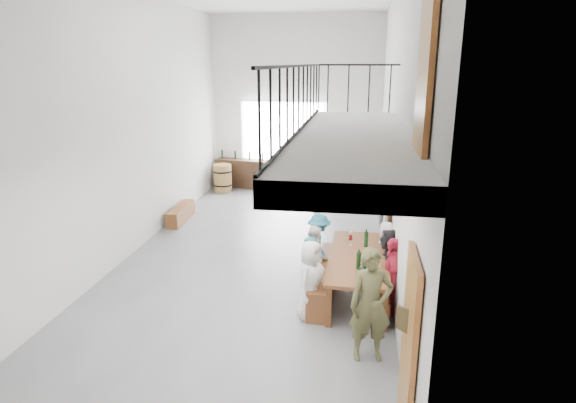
% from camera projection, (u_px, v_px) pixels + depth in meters
% --- Properties ---
extents(floor, '(12.00, 12.00, 0.00)m').
position_uv_depth(floor, '(260.00, 253.00, 10.56)').
color(floor, slate).
rests_on(floor, ground).
extents(room_walls, '(12.00, 12.00, 12.00)m').
position_uv_depth(room_walls, '(257.00, 87.00, 9.58)').
color(room_walls, silver).
rests_on(room_walls, ground).
extents(gateway_portal, '(2.80, 0.08, 2.80)m').
position_uv_depth(gateway_portal, '(284.00, 145.00, 15.87)').
color(gateway_portal, white).
rests_on(gateway_portal, ground).
extents(right_wall_decor, '(0.07, 8.28, 5.07)m').
position_uv_depth(right_wall_decor, '(395.00, 206.00, 7.92)').
color(right_wall_decor, '#A16628').
rests_on(right_wall_decor, ground).
extents(balcony, '(1.52, 5.62, 4.00)m').
position_uv_depth(balcony, '(352.00, 144.00, 6.49)').
color(balcony, white).
rests_on(balcony, ground).
extents(tasting_table, '(1.06, 2.51, 0.79)m').
position_uv_depth(tasting_table, '(359.00, 260.00, 8.37)').
color(tasting_table, brown).
rests_on(tasting_table, ground).
extents(bench_inner, '(0.46, 2.30, 0.53)m').
position_uv_depth(bench_inner, '(325.00, 279.00, 8.67)').
color(bench_inner, brown).
rests_on(bench_inner, ground).
extents(bench_wall, '(0.29, 1.78, 0.41)m').
position_uv_depth(bench_wall, '(382.00, 291.00, 8.36)').
color(bench_wall, brown).
rests_on(bench_wall, ground).
extents(tableware, '(0.55, 1.63, 0.35)m').
position_uv_depth(tableware, '(362.00, 251.00, 8.18)').
color(tableware, black).
rests_on(tableware, tasting_table).
extents(side_bench, '(0.34, 1.42, 0.40)m').
position_uv_depth(side_bench, '(181.00, 214.00, 12.64)').
color(side_bench, brown).
rests_on(side_bench, ground).
extents(oak_barrel, '(0.60, 0.60, 0.88)m').
position_uv_depth(oak_barrel, '(223.00, 178.00, 15.51)').
color(oak_barrel, olive).
rests_on(oak_barrel, ground).
extents(serving_counter, '(1.81, 0.71, 0.93)m').
position_uv_depth(serving_counter, '(243.00, 173.00, 16.05)').
color(serving_counter, '#362311').
rests_on(serving_counter, ground).
extents(counter_bottles, '(1.50, 0.34, 0.28)m').
position_uv_depth(counter_bottles, '(242.00, 155.00, 15.89)').
color(counter_bottles, black).
rests_on(counter_bottles, serving_counter).
extents(guest_left_a, '(0.63, 0.76, 1.33)m').
position_uv_depth(guest_left_a, '(311.00, 280.00, 7.71)').
color(guest_left_a, white).
rests_on(guest_left_a, ground).
extents(guest_left_b, '(0.31, 0.44, 1.15)m').
position_uv_depth(guest_left_b, '(311.00, 268.00, 8.38)').
color(guest_left_b, '#266A80').
rests_on(guest_left_b, ground).
extents(guest_left_c, '(0.62, 0.70, 1.18)m').
position_uv_depth(guest_left_c, '(315.00, 256.00, 8.86)').
color(guest_left_c, white).
rests_on(guest_left_c, ground).
extents(guest_left_d, '(0.73, 0.92, 1.24)m').
position_uv_depth(guest_left_d, '(319.00, 245.00, 9.32)').
color(guest_left_d, '#266A80').
rests_on(guest_left_d, ground).
extents(guest_right_a, '(0.34, 0.79, 1.33)m').
position_uv_depth(guest_right_a, '(392.00, 276.00, 7.85)').
color(guest_right_a, red).
rests_on(guest_right_a, ground).
extents(guest_right_b, '(0.61, 1.21, 1.25)m').
position_uv_depth(guest_right_b, '(389.00, 263.00, 8.47)').
color(guest_right_b, black).
rests_on(guest_right_b, ground).
extents(guest_right_c, '(0.57, 0.68, 1.17)m').
position_uv_depth(guest_right_c, '(386.00, 252.00, 9.06)').
color(guest_right_c, white).
rests_on(guest_right_c, ground).
extents(host_standing, '(0.66, 0.50, 1.64)m').
position_uv_depth(host_standing, '(371.00, 305.00, 6.59)').
color(host_standing, '#4F4E2C').
rests_on(host_standing, ground).
extents(potted_plant, '(0.41, 0.37, 0.38)m').
position_uv_depth(potted_plant, '(373.00, 247.00, 10.39)').
color(potted_plant, '#1E4719').
rests_on(potted_plant, ground).
extents(bicycle_near, '(1.61, 0.83, 0.81)m').
position_uv_depth(bicycle_near, '(329.00, 181.00, 15.27)').
color(bicycle_near, black).
rests_on(bicycle_near, ground).
extents(bicycle_far, '(1.74, 0.74, 1.01)m').
position_uv_depth(bicycle_far, '(343.00, 179.00, 15.09)').
color(bicycle_far, black).
rests_on(bicycle_far, ground).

